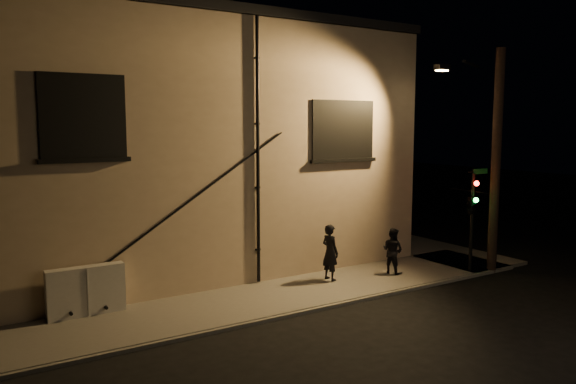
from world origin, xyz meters
TOP-DOWN VIEW (x-y plane):
  - ground at (0.00, 0.00)m, footprint 90.00×90.00m
  - sidewalk at (1.22, 4.39)m, footprint 21.00×16.00m
  - building at (-3.00, 8.99)m, footprint 16.20×12.23m
  - utility_cabinet at (-7.19, 2.70)m, footprint 2.01×0.34m
  - pedestrian_a at (0.32, 1.95)m, footprint 0.52×0.72m
  - pedestrian_b at (2.64, 1.50)m, footprint 0.76×0.88m
  - traffic_signal at (4.96, 0.19)m, footprint 1.22×2.07m
  - streetlamp_pole at (5.90, 0.09)m, footprint 2.06×1.40m

SIDE VIEW (x-z plane):
  - ground at x=0.00m, z-range 0.00..0.00m
  - sidewalk at x=1.22m, z-range 0.00..0.12m
  - utility_cabinet at x=-7.19m, z-range 0.12..1.44m
  - pedestrian_b at x=2.64m, z-range 0.12..1.68m
  - pedestrian_a at x=0.32m, z-range 0.12..1.96m
  - traffic_signal at x=4.96m, z-range 0.74..4.27m
  - streetlamp_pole at x=5.90m, z-range 0.20..7.94m
  - building at x=-3.00m, z-range 0.00..8.80m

